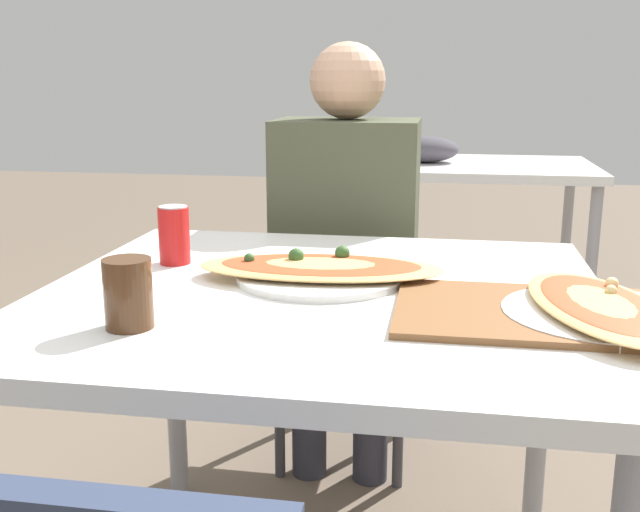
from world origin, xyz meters
TOP-DOWN VIEW (x-y plane):
  - dining_table at (0.00, 0.00)m, footprint 1.06×0.98m
  - chair_far_seated at (-0.05, 0.82)m, footprint 0.40×0.40m
  - person_seated at (-0.05, 0.71)m, footprint 0.40×0.30m
  - pizza_main at (-0.02, 0.07)m, footprint 0.50×0.34m
  - soda_can at (-0.35, 0.15)m, footprint 0.07×0.07m
  - drink_glass at (-0.27, -0.27)m, footprint 0.08×0.08m
  - serving_tray at (0.37, -0.10)m, footprint 0.45×0.32m
  - pizza_second at (0.48, -0.10)m, footprint 0.32×0.46m
  - background_table at (0.29, 2.18)m, footprint 1.10×0.80m

SIDE VIEW (x-z plane):
  - chair_far_seated at x=-0.05m, z-range 0.06..0.93m
  - dining_table at x=0.00m, z-range 0.30..1.04m
  - background_table at x=0.29m, z-range 0.26..1.12m
  - person_seated at x=-0.05m, z-range 0.11..1.34m
  - serving_tray at x=0.37m, z-range 0.74..0.76m
  - pizza_second at x=0.48m, z-range 0.74..0.79m
  - pizza_main at x=-0.02m, z-range 0.73..0.79m
  - drink_glass at x=-0.27m, z-range 0.74..0.86m
  - soda_can at x=-0.35m, z-range 0.74..0.87m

